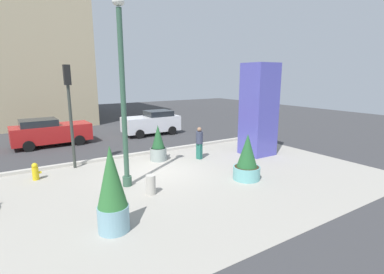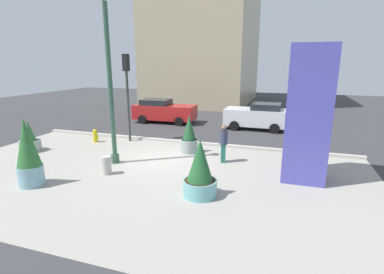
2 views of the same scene
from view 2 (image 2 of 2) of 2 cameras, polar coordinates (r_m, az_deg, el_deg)
name	(u,v)px [view 2 (image 2 of 2)]	position (r m, az deg, el deg)	size (l,w,h in m)	color
ground_plane	(189,140)	(17.04, -0.59, -0.53)	(60.00, 60.00, 0.00)	#38383A
plaza_pavement	(140,176)	(11.80, -10.10, -7.60)	(18.00, 10.00, 0.02)	#9E998E
curb_strip	(184,142)	(16.22, -1.60, -1.01)	(18.00, 0.24, 0.16)	#B7B2A8
lamp_post	(110,86)	(12.89, -15.70, 9.66)	(0.44, 0.44, 7.04)	#335642
art_pillar_blue	(307,115)	(11.56, 21.66, 4.08)	(1.54, 1.54, 5.01)	#4C4CAD
potted_plant_near_right	(28,154)	(11.95, -29.41, -2.84)	(0.88, 0.88, 2.51)	#7AA8B7
potted_plant_curbside	(200,172)	(9.71, 1.57, -6.85)	(1.14, 1.14, 1.98)	#6BB2B2
potted_plant_near_left	(30,140)	(16.84, -29.18, -0.48)	(1.02, 1.02, 1.59)	gray
potted_plant_by_pillar	(189,136)	(14.43, -0.57, 0.12)	(0.85, 0.85, 1.89)	gray
fire_hydrant	(95,136)	(17.32, -18.39, 0.23)	(0.36, 0.26, 0.75)	gold
concrete_bollard	(107,165)	(12.21, -16.36, -5.35)	(0.36, 0.36, 0.75)	#B2ADA3
traffic_light_corner	(127,84)	(16.62, -12.58, 10.11)	(0.28, 0.42, 4.83)	#333833
car_curb_east	(164,111)	(22.04, -5.55, 5.12)	(4.65, 2.21, 1.72)	red
car_curb_west	(257,116)	(20.10, 12.66, 4.01)	(4.18, 2.09, 1.77)	silver
pedestrian_by_curb	(223,142)	(13.01, 6.18, -0.92)	(0.44, 0.44, 1.72)	#236656
highrise_across_street	(206,8)	(34.71, 2.79, 23.84)	(10.27, 13.81, 20.26)	tan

